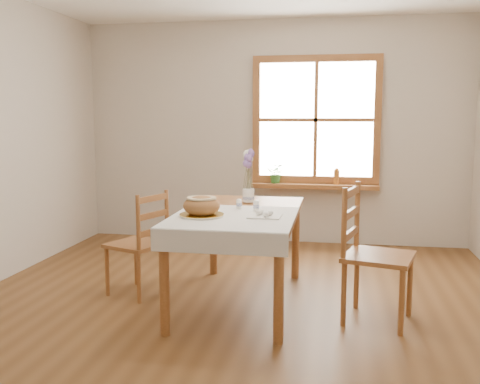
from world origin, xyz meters
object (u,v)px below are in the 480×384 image
at_px(chair_right, 379,254).
at_px(bread_plate, 202,215).
at_px(chair_left, 137,243).
at_px(flower_vase, 248,196).
at_px(dining_table, 240,221).

bearing_deg(chair_right, bread_plate, 110.20).
bearing_deg(chair_left, chair_right, 103.45).
distance_m(chair_left, bread_plate, 0.84).
relative_size(bread_plate, flower_vase, 2.84).
xyz_separation_m(chair_left, flower_vase, (0.89, 0.35, 0.37)).
height_order(dining_table, flower_vase, flower_vase).
xyz_separation_m(chair_left, chair_right, (1.95, -0.28, 0.06)).
relative_size(dining_table, chair_right, 1.60).
distance_m(chair_left, flower_vase, 1.03).
relative_size(chair_left, bread_plate, 2.77).
distance_m(dining_table, chair_right, 1.10).
relative_size(chair_right, flower_vase, 8.93).
bearing_deg(chair_left, dining_table, 107.75).
distance_m(dining_table, chair_left, 0.92).
xyz_separation_m(dining_table, chair_right, (1.06, -0.22, -0.16)).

